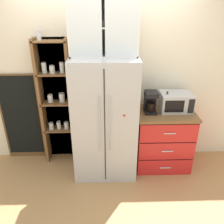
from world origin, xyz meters
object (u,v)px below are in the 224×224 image
(mug_navy, at_px, (165,108))
(bottle_cobalt, at_px, (167,106))
(microwave, at_px, (176,102))
(refrigerator, at_px, (105,118))
(chalkboard_menu, at_px, (22,118))
(mug_red, at_px, (166,109))
(bottle_green, at_px, (166,103))
(coffee_maker, at_px, (150,102))

(mug_navy, bearing_deg, bottle_cobalt, -91.65)
(microwave, height_order, bottle_cobalt, microwave)
(mug_navy, xyz_separation_m, bottle_cobalt, (-0.00, -0.08, 0.07))
(refrigerator, relative_size, microwave, 3.88)
(refrigerator, xyz_separation_m, bottle_cobalt, (0.87, 0.03, 0.16))
(microwave, relative_size, chalkboard_menu, 0.32)
(mug_red, distance_m, bottle_green, 0.10)
(refrigerator, xyz_separation_m, microwave, (1.00, 0.11, 0.18))
(coffee_maker, relative_size, bottle_green, 1.04)
(mug_red, relative_size, bottle_green, 0.42)
(mug_red, bearing_deg, bottle_green, 93.43)
(refrigerator, relative_size, chalkboard_menu, 1.23)
(bottle_cobalt, distance_m, bottle_green, 0.06)
(refrigerator, height_order, chalkboard_menu, refrigerator)
(refrigerator, relative_size, bottle_cobalt, 6.86)
(bottle_cobalt, bearing_deg, mug_navy, 88.35)
(mug_red, bearing_deg, bottle_cobalt, -93.56)
(bottle_cobalt, bearing_deg, coffee_maker, 169.07)
(mug_red, height_order, bottle_cobalt, bottle_cobalt)
(bottle_cobalt, bearing_deg, refrigerator, -178.18)
(coffee_maker, distance_m, bottle_cobalt, 0.24)
(microwave, height_order, bottle_green, bottle_green)
(microwave, xyz_separation_m, bottle_green, (-0.14, -0.03, 0.00))
(mug_navy, bearing_deg, microwave, 3.54)
(mug_red, distance_m, chalkboard_menu, 2.17)
(refrigerator, height_order, bottle_green, refrigerator)
(bottle_green, bearing_deg, coffee_maker, -176.68)
(mug_navy, distance_m, chalkboard_menu, 2.17)
(mug_red, xyz_separation_m, bottle_cobalt, (-0.00, -0.03, 0.07))
(bottle_green, relative_size, chalkboard_menu, 0.21)
(mug_red, xyz_separation_m, chalkboard_menu, (-2.14, 0.27, -0.24))
(refrigerator, bearing_deg, microwave, 6.44)
(bottle_green, bearing_deg, chalkboard_menu, 173.56)
(coffee_maker, height_order, mug_navy, coffee_maker)
(mug_navy, bearing_deg, refrigerator, -173.10)
(coffee_maker, bearing_deg, mug_red, -3.96)
(refrigerator, height_order, coffee_maker, refrigerator)
(coffee_maker, xyz_separation_m, bottle_green, (0.23, 0.01, -0.02))
(refrigerator, distance_m, coffee_maker, 0.67)
(chalkboard_menu, bearing_deg, bottle_green, -6.44)
(bottle_green, distance_m, chalkboard_menu, 2.18)
(mug_red, height_order, chalkboard_menu, chalkboard_menu)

